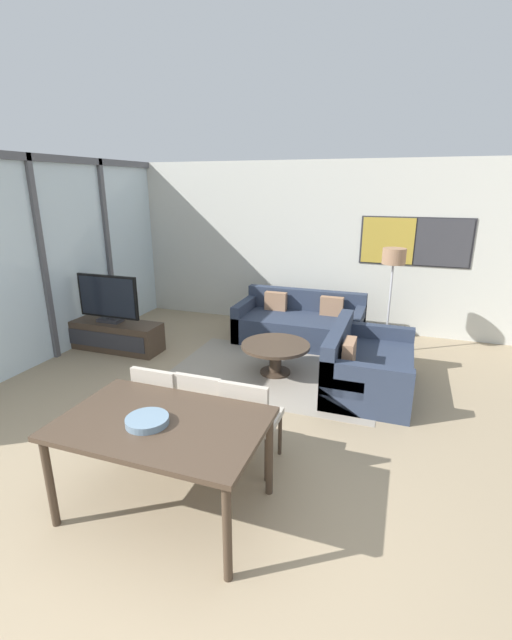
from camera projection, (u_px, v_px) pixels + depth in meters
name	position (u px, v px, depth m)	size (l,w,h in m)	color
ground_plane	(136.00, 575.00, 2.76)	(24.00, 24.00, 0.00)	#9E896B
wall_back	(321.00, 246.00, 7.28)	(7.58, 0.09, 2.80)	silver
window_wall_left	(40.00, 252.00, 5.82)	(0.07, 5.52, 2.80)	silver
area_rug	(275.00, 373.00, 5.72)	(2.74, 1.90, 0.01)	gray
tv_console	(112.00, 335.00, 6.52)	(1.58, 0.47, 0.43)	#423326
television	(108.00, 299.00, 6.34)	(1.01, 0.20, 0.72)	#2D2D33
sofa_main	(300.00, 324.00, 6.88)	(1.97, 0.98, 0.76)	#2D384C
sofa_side	(364.00, 368.00, 5.25)	(0.98, 1.56, 0.76)	#2D384C
coffee_table	(276.00, 351.00, 5.63)	(0.90, 0.90, 0.41)	#423326
dining_table	(162.00, 430.00, 3.13)	(1.51, 0.97, 0.77)	#423326
dining_chair_left	(163.00, 401.00, 3.94)	(0.46, 0.46, 0.87)	#B2A899
dining_chair_centre	(205.00, 407.00, 3.82)	(0.46, 0.46, 0.87)	#B2A899
dining_chair_right	(249.00, 416.00, 3.67)	(0.46, 0.46, 0.87)	#B2A899
fruit_bowl	(147.00, 420.00, 3.06)	(0.31, 0.31, 0.05)	slate
floor_lamp	(393.00, 266.00, 6.02)	(0.32, 0.32, 1.56)	#2D2D33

